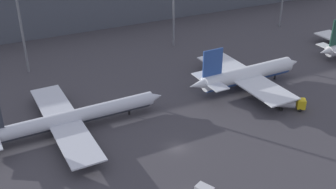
{
  "coord_description": "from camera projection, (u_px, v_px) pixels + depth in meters",
  "views": [
    {
      "loc": [
        -35.53,
        -67.71,
        53.72
      ],
      "look_at": [
        4.35,
        13.31,
        6.0
      ],
      "focal_mm": 45.0,
      "sensor_mm": 36.0,
      "label": 1
    }
  ],
  "objects": [
    {
      "name": "lamp_post_2",
      "position": [
        174.0,
        3.0,
        140.36
      ],
      "size": [
        1.8,
        1.8,
        23.91
      ],
      "color": "slate",
      "rests_on": "ground"
    },
    {
      "name": "ground",
      "position": [
        177.0,
        148.0,
        92.69
      ],
      "size": [
        600.0,
        600.0,
        0.0
      ],
      "primitive_type": "plane",
      "color": "#423F44"
    },
    {
      "name": "lamp_post_1",
      "position": [
        20.0,
        22.0,
        120.81
      ],
      "size": [
        1.8,
        1.8,
        24.85
      ],
      "color": "slate",
      "rests_on": "ground"
    },
    {
      "name": "terminal_building",
      "position": [
        64.0,
        0.0,
        165.33
      ],
      "size": [
        255.84,
        29.95,
        18.94
      ],
      "color": "#4C515B",
      "rests_on": "ground"
    },
    {
      "name": "airplane_1",
      "position": [
        70.0,
        119.0,
        97.92
      ],
      "size": [
        47.75,
        38.12,
        11.05
      ],
      "rotation": [
        0.0,
        0.0,
        0.03
      ],
      "color": "silver",
      "rests_on": "ground"
    },
    {
      "name": "service_vehicle_1",
      "position": [
        291.0,
        104.0,
        106.81
      ],
      "size": [
        7.09,
        5.51,
        3.1
      ],
      "rotation": [
        0.0,
        0.0,
        -0.56
      ],
      "color": "gold",
      "rests_on": "ground"
    },
    {
      "name": "airplane_2",
      "position": [
        247.0,
        75.0,
        117.42
      ],
      "size": [
        37.41,
        35.07,
        13.47
      ],
      "rotation": [
        0.0,
        0.0,
        0.03
      ],
      "color": "white",
      "rests_on": "ground"
    }
  ]
}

